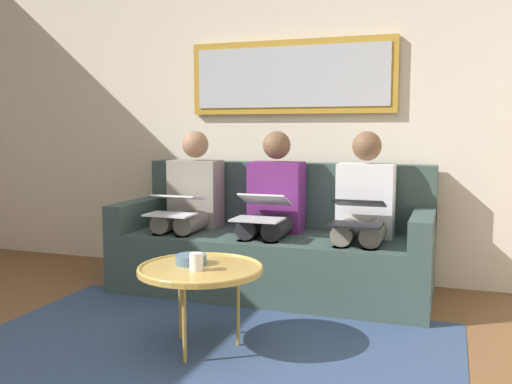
% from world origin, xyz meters
% --- Properties ---
extents(wall_rear, '(6.00, 0.12, 2.60)m').
position_xyz_m(wall_rear, '(0.00, -2.60, 1.30)').
color(wall_rear, beige).
rests_on(wall_rear, ground_plane).
extents(area_rug, '(2.60, 1.80, 0.01)m').
position_xyz_m(area_rug, '(0.00, -0.85, 0.00)').
color(area_rug, '#33476B').
rests_on(area_rug, ground_plane).
extents(couch, '(2.20, 0.90, 0.90)m').
position_xyz_m(couch, '(0.00, -2.12, 0.31)').
color(couch, '#384C47').
rests_on(couch, ground_plane).
extents(framed_mirror, '(1.61, 0.05, 0.56)m').
position_xyz_m(framed_mirror, '(0.00, -2.51, 1.55)').
color(framed_mirror, '#B7892D').
extents(coffee_table, '(0.66, 0.66, 0.45)m').
position_xyz_m(coffee_table, '(0.03, -0.90, 0.43)').
color(coffee_table, tan).
rests_on(coffee_table, ground_plane).
extents(cup, '(0.07, 0.07, 0.09)m').
position_xyz_m(cup, '(0.02, -0.84, 0.48)').
color(cup, silver).
rests_on(cup, coffee_table).
extents(bowl, '(0.17, 0.17, 0.05)m').
position_xyz_m(bowl, '(0.11, -0.95, 0.46)').
color(bowl, slate).
rests_on(bowl, coffee_table).
extents(person_left, '(0.38, 0.58, 1.14)m').
position_xyz_m(person_left, '(-0.64, -2.05, 0.61)').
color(person_left, silver).
rests_on(person_left, couch).
extents(laptop_black, '(0.32, 0.37, 0.16)m').
position_xyz_m(laptop_black, '(-0.64, -1.81, 0.63)').
color(laptop_black, black).
extents(person_middle, '(0.38, 0.58, 1.14)m').
position_xyz_m(person_middle, '(0.00, -2.05, 0.61)').
color(person_middle, '#66236B').
rests_on(person_middle, couch).
extents(laptop_silver, '(0.32, 0.38, 0.17)m').
position_xyz_m(laptop_silver, '(0.00, -1.82, 0.63)').
color(laptop_silver, silver).
extents(person_right, '(0.38, 0.58, 1.14)m').
position_xyz_m(person_right, '(0.64, -2.05, 0.61)').
color(person_right, gray).
rests_on(person_right, couch).
extents(laptop_white, '(0.33, 0.33, 0.14)m').
position_xyz_m(laptop_white, '(0.64, -1.80, 0.63)').
color(laptop_white, white).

